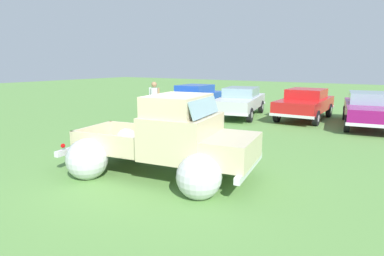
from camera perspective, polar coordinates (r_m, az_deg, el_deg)
The scene contains 9 objects.
ground_plane at distance 7.92m, azimuth -6.03°, elevation -7.95°, with size 80.00×80.00×0.00m, color #609347.
vintage_pickup_truck at distance 7.52m, azimuth -3.58°, elevation -2.93°, with size 4.85×3.30×1.96m.
show_car_0 at distance 17.96m, azimuth 0.28°, elevation 5.58°, with size 2.02×4.68×1.43m.
show_car_1 at distance 16.27m, azimuth 8.58°, elevation 4.84°, with size 2.67×4.95×1.43m.
show_car_2 at distance 16.10m, azimuth 19.44°, elevation 4.24°, with size 1.94×4.35×1.43m.
show_car_3 at distance 15.27m, azimuth 29.03°, elevation 3.11°, with size 2.58×4.91×1.43m.
spectator_0 at distance 14.23m, azimuth -6.69°, elevation 5.05°, with size 0.54×0.38×1.83m.
lane_cone_0 at distance 9.97m, azimuth 6.54°, elevation -2.03°, with size 0.36×0.36×0.63m.
lane_cone_1 at distance 8.82m, azimuth 8.75°, elevation -3.86°, with size 0.36×0.36×0.63m.
Camera 1 is at (4.70, -5.80, 2.62)m, focal length 30.03 mm.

